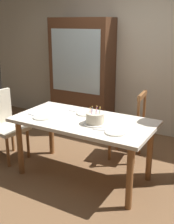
# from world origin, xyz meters

# --- Properties ---
(ground) EXTENTS (6.40, 6.40, 0.00)m
(ground) POSITION_xyz_m (0.00, 0.00, 0.00)
(ground) COLOR brown
(back_wall) EXTENTS (6.40, 0.10, 2.60)m
(back_wall) POSITION_xyz_m (0.00, 1.85, 1.30)
(back_wall) COLOR beige
(back_wall) RESTS_ON ground
(dining_table) EXTENTS (1.64, 0.84, 0.75)m
(dining_table) POSITION_xyz_m (0.00, 0.00, 0.65)
(dining_table) COLOR silver
(dining_table) RESTS_ON ground
(birthday_cake) EXTENTS (0.28, 0.28, 0.20)m
(birthday_cake) POSITION_xyz_m (0.19, -0.06, 0.81)
(birthday_cake) COLOR silver
(birthday_cake) RESTS_ON dining_table
(plate_near_celebrant) EXTENTS (0.22, 0.22, 0.01)m
(plate_near_celebrant) POSITION_xyz_m (-0.45, -0.19, 0.75)
(plate_near_celebrant) COLOR silver
(plate_near_celebrant) RESTS_ON dining_table
(plate_far_side) EXTENTS (0.22, 0.22, 0.01)m
(plate_far_side) POSITION_xyz_m (-0.08, 0.19, 0.75)
(plate_far_side) COLOR silver
(plate_far_side) RESTS_ON dining_table
(plate_near_guest) EXTENTS (0.22, 0.22, 0.01)m
(plate_near_guest) POSITION_xyz_m (0.49, -0.19, 0.75)
(plate_near_guest) COLOR silver
(plate_near_guest) RESTS_ON dining_table
(fork_near_celebrant) EXTENTS (0.18, 0.06, 0.01)m
(fork_near_celebrant) POSITION_xyz_m (-0.61, -0.18, 0.75)
(fork_near_celebrant) COLOR silver
(fork_near_celebrant) RESTS_ON dining_table
(fork_far_side) EXTENTS (0.18, 0.02, 0.01)m
(fork_far_side) POSITION_xyz_m (-0.24, 0.20, 0.75)
(fork_far_side) COLOR silver
(fork_far_side) RESTS_ON dining_table
(fork_near_guest) EXTENTS (0.18, 0.06, 0.01)m
(fork_near_guest) POSITION_xyz_m (0.33, -0.20, 0.75)
(fork_near_guest) COLOR silver
(fork_near_guest) RESTS_ON dining_table
(chair_spindle_back) EXTENTS (0.49, 0.49, 0.95)m
(chair_spindle_back) POSITION_xyz_m (0.27, 0.75, 0.46)
(chair_spindle_back) COLOR brown
(chair_spindle_back) RESTS_ON ground
(chair_upholstered) EXTENTS (0.50, 0.50, 0.95)m
(chair_upholstered) POSITION_xyz_m (-1.21, -0.08, 0.53)
(chair_upholstered) COLOR beige
(chair_upholstered) RESTS_ON ground
(china_cabinet) EXTENTS (1.10, 0.45, 1.90)m
(china_cabinet) POSITION_xyz_m (-0.94, 1.56, 0.95)
(china_cabinet) COLOR #56331E
(china_cabinet) RESTS_ON ground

